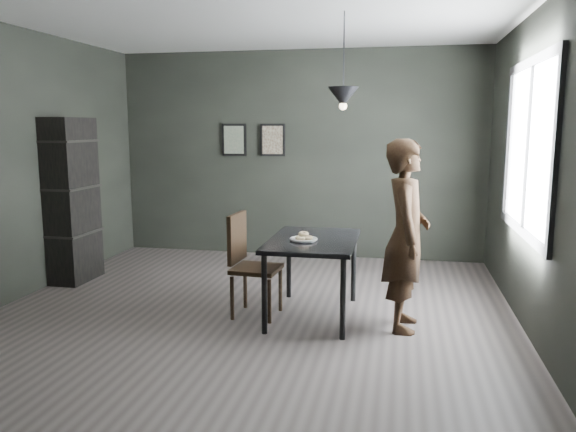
% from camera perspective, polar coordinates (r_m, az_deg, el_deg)
% --- Properties ---
extents(ground, '(5.00, 5.00, 0.00)m').
position_cam_1_polar(ground, '(5.57, -3.69, -9.67)').
color(ground, '#35302E').
rests_on(ground, ground).
extents(back_wall, '(5.00, 0.10, 2.80)m').
position_cam_1_polar(back_wall, '(7.72, 1.05, 6.24)').
color(back_wall, black).
rests_on(back_wall, ground).
extents(ceiling, '(5.00, 5.00, 0.02)m').
position_cam_1_polar(ceiling, '(5.36, -4.02, 19.95)').
color(ceiling, silver).
rests_on(ceiling, ground).
extents(window_assembly, '(0.04, 1.96, 1.56)m').
position_cam_1_polar(window_assembly, '(5.40, 23.17, 6.36)').
color(window_assembly, white).
rests_on(window_assembly, ground).
extents(cafe_table, '(0.80, 1.20, 0.75)m').
position_cam_1_polar(cafe_table, '(5.26, 2.56, -3.17)').
color(cafe_table, black).
rests_on(cafe_table, ground).
extents(white_plate, '(0.23, 0.23, 0.01)m').
position_cam_1_polar(white_plate, '(5.16, 1.59, -2.45)').
color(white_plate, white).
rests_on(white_plate, cafe_table).
extents(donut_pile, '(0.16, 0.17, 0.07)m').
position_cam_1_polar(donut_pile, '(5.16, 1.59, -2.10)').
color(donut_pile, beige).
rests_on(donut_pile, white_plate).
extents(woman, '(0.41, 0.62, 1.69)m').
position_cam_1_polar(woman, '(5.03, 11.91, -1.96)').
color(woman, black).
rests_on(woman, ground).
extents(wood_chair, '(0.45, 0.45, 0.98)m').
position_cam_1_polar(wood_chair, '(5.34, -4.12, -4.25)').
color(wood_chair, black).
rests_on(wood_chair, ground).
extents(shelf_unit, '(0.36, 0.63, 1.89)m').
position_cam_1_polar(shelf_unit, '(6.92, -21.08, 1.48)').
color(shelf_unit, black).
rests_on(shelf_unit, ground).
extents(pendant_lamp, '(0.28, 0.28, 0.86)m').
position_cam_1_polar(pendant_lamp, '(5.22, 5.62, 11.94)').
color(pendant_lamp, black).
rests_on(pendant_lamp, ground).
extents(framed_print_left, '(0.34, 0.04, 0.44)m').
position_cam_1_polar(framed_print_left, '(7.89, -5.49, 7.72)').
color(framed_print_left, black).
rests_on(framed_print_left, ground).
extents(framed_print_right, '(0.34, 0.04, 0.44)m').
position_cam_1_polar(framed_print_right, '(7.75, -1.56, 7.73)').
color(framed_print_right, black).
rests_on(framed_print_right, ground).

